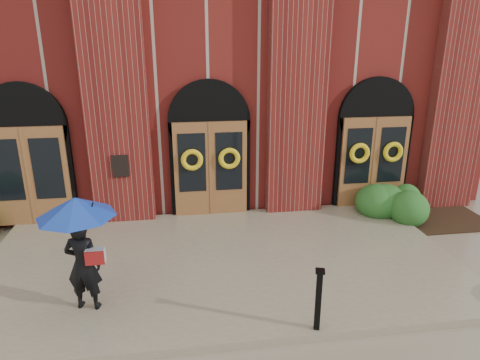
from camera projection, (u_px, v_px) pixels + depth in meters
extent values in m
plane|color=gray|center=(222.00, 269.00, 9.08)|extent=(90.00, 90.00, 0.00)
cube|color=gray|center=(222.00, 262.00, 9.19)|extent=(10.00, 5.30, 0.15)
cube|color=maroon|center=(196.00, 69.00, 16.30)|extent=(16.00, 12.00, 7.00)
cube|color=black|center=(120.00, 166.00, 10.56)|extent=(0.40, 0.05, 0.55)
cube|color=maroon|center=(115.00, 89.00, 10.20)|extent=(1.50, 0.45, 7.00)
cube|color=maroon|center=(297.00, 86.00, 10.82)|extent=(1.50, 0.45, 7.00)
cube|color=maroon|center=(460.00, 83.00, 11.44)|extent=(1.50, 0.45, 7.00)
cube|color=brown|center=(29.00, 177.00, 10.55)|extent=(1.90, 0.10, 2.50)
cylinder|color=black|center=(23.00, 126.00, 10.28)|extent=(2.10, 0.22, 2.10)
cube|color=brown|center=(211.00, 169.00, 11.17)|extent=(1.90, 0.10, 2.50)
cylinder|color=black|center=(209.00, 121.00, 10.90)|extent=(2.10, 0.22, 2.10)
cube|color=brown|center=(373.00, 162.00, 11.79)|extent=(1.90, 0.10, 2.50)
cylinder|color=black|center=(376.00, 116.00, 11.52)|extent=(2.10, 0.22, 2.10)
torus|color=yellow|center=(192.00, 160.00, 10.90)|extent=(0.57, 0.13, 0.57)
torus|color=yellow|center=(229.00, 158.00, 11.03)|extent=(0.57, 0.13, 0.57)
torus|color=yellow|center=(360.00, 153.00, 11.51)|extent=(0.57, 0.13, 0.57)
torus|color=yellow|center=(393.00, 152.00, 11.65)|extent=(0.57, 0.13, 0.57)
imported|color=black|center=(83.00, 265.00, 7.31)|extent=(0.68, 0.51, 1.68)
cone|color=#133599|center=(76.00, 207.00, 6.97)|extent=(1.53, 1.53, 0.34)
cylinder|color=black|center=(82.00, 233.00, 7.07)|extent=(0.02, 0.02, 0.56)
cube|color=#A7ABAC|center=(95.00, 256.00, 7.14)|extent=(0.34, 0.21, 0.25)
cube|color=maroon|center=(95.00, 258.00, 7.06)|extent=(0.31, 0.08, 0.25)
cube|color=black|center=(318.00, 301.00, 6.84)|extent=(0.12, 0.12, 1.05)
cube|color=black|center=(320.00, 271.00, 6.66)|extent=(0.18, 0.18, 0.04)
ellipsoid|color=#25581F|center=(419.00, 207.00, 11.22)|extent=(3.44, 1.38, 0.88)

